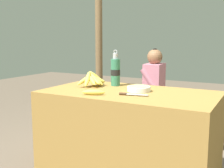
{
  "coord_description": "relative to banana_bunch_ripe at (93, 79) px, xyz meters",
  "views": [
    {
      "loc": [
        0.94,
        -2.0,
        1.19
      ],
      "look_at": [
        -0.18,
        0.05,
        0.81
      ],
      "focal_mm": 45.0,
      "sensor_mm": 36.0,
      "label": 1
    }
  ],
  "objects": [
    {
      "name": "water_bottle",
      "position": [
        0.17,
        0.12,
        0.06
      ],
      "size": [
        0.08,
        0.08,
        0.32
      ],
      "color": "#337556",
      "rests_on": "market_counter"
    },
    {
      "name": "serving_bowl",
      "position": [
        0.46,
        -0.04,
        -0.04
      ],
      "size": [
        0.19,
        0.19,
        0.04
      ],
      "color": "white",
      "rests_on": "market_counter"
    },
    {
      "name": "wooden_bench",
      "position": [
        0.34,
        1.17,
        -0.5
      ],
      "size": [
        1.46,
        0.32,
        0.41
      ],
      "color": "brown",
      "rests_on": "ground_plane"
    },
    {
      "name": "loose_banana_front",
      "position": [
        0.22,
        -0.34,
        -0.05
      ],
      "size": [
        0.17,
        0.1,
        0.04
      ],
      "rotation": [
        0.0,
        0.0,
        0.4
      ],
      "color": "#E0C64C",
      "rests_on": "market_counter"
    },
    {
      "name": "knife",
      "position": [
        0.47,
        -0.23,
        -0.06
      ],
      "size": [
        0.22,
        0.07,
        0.02
      ],
      "rotation": [
        0.0,
        0.0,
        0.21
      ],
      "color": "#BCBCC1",
      "rests_on": "market_counter"
    },
    {
      "name": "banana_bunch_ripe",
      "position": [
        0.0,
        0.0,
        0.0
      ],
      "size": [
        0.19,
        0.32,
        0.14
      ],
      "color": "#4C381E",
      "rests_on": "market_counter"
    },
    {
      "name": "seated_vendor",
      "position": [
        0.12,
        1.13,
        -0.22
      ],
      "size": [
        0.42,
        0.4,
        1.08
      ],
      "rotation": [
        0.0,
        0.0,
        3.23
      ],
      "color": "#564C60",
      "rests_on": "ground_plane"
    },
    {
      "name": "support_post_near",
      "position": [
        -0.77,
        1.38,
        0.37
      ],
      "size": [
        0.1,
        0.1,
        2.41
      ],
      "color": "brown",
      "rests_on": "ground_plane"
    },
    {
      "name": "banana_bunch_green",
      "position": [
        0.77,
        1.17,
        -0.37
      ],
      "size": [
        0.17,
        0.25,
        0.13
      ],
      "color": "#4C381E",
      "rests_on": "wooden_bench"
    },
    {
      "name": "market_counter",
      "position": [
        0.39,
        -0.08,
        -0.45
      ],
      "size": [
        1.37,
        0.76,
        0.77
      ],
      "color": "olive",
      "rests_on": "ground_plane"
    }
  ]
}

